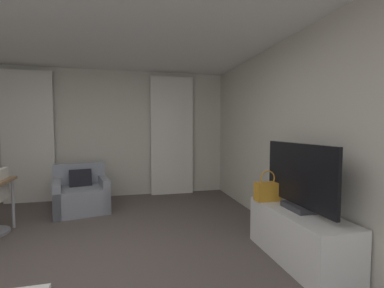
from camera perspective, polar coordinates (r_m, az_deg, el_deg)
The scene contains 9 objects.
ground_plane at distance 3.07m, azimuth -22.76°, elevation -24.47°, with size 12.00×12.00×0.00m, color #564C47.
wall_window at distance 5.73m, azimuth -18.27°, elevation 2.09°, with size 5.12×0.06×2.60m.
wall_right at distance 3.38m, azimuth 24.03°, elevation 1.07°, with size 0.06×6.12×2.60m.
curtain_left_panel at distance 5.87m, azimuth -31.86°, elevation 1.28°, with size 0.90×0.06×2.50m.
curtain_right_panel at distance 5.65m, azimuth -4.34°, elevation 1.74°, with size 0.90×0.06×2.50m.
armchair at distance 4.98m, azimuth -22.80°, elevation -10.11°, with size 1.01×0.95×0.79m.
tv_console at distance 3.20m, azimuth 22.06°, elevation -17.87°, with size 0.51×1.27×0.55m.
tv_flatscreen at distance 3.06m, azimuth 22.03°, elevation -6.88°, with size 0.20×1.12×0.72m.
handbag_primary at distance 3.37m, azimuth 15.97°, elevation -9.66°, with size 0.30×0.14×0.37m.
Camera 1 is at (0.46, -2.68, 1.43)m, focal length 24.70 mm.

